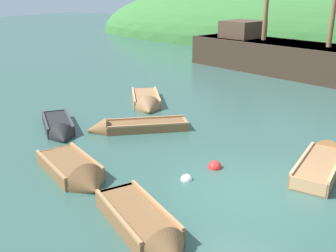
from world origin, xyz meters
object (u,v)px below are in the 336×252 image
Objects in this scene: sailing_ship at (287,61)px; buoy_red at (215,168)px; rowboat_near_dock at (59,129)px; rowboat_outer_right at (322,164)px; rowboat_center at (147,103)px; rowboat_far at (146,229)px; rowboat_outer_left at (76,174)px; rowboat_portside at (131,128)px; buoy_white at (186,180)px.

buoy_red is (1.33, -15.01, -0.72)m from sailing_ship.
buoy_red is at bearing 38.70° from rowboat_near_dock.
rowboat_center is (-8.02, 3.23, -0.04)m from rowboat_outer_right.
rowboat_far is (6.25, -4.02, 0.03)m from rowboat_near_dock.
rowboat_center is 7.95× the size of buoy_red.
rowboat_center reaches higher than buoy_red.
rowboat_near_dock is (-3.09, 2.62, -0.00)m from rowboat_outer_left.
rowboat_outer_right reaches higher than buoy_red.
rowboat_portside is 8.29× the size of buoy_red.
sailing_ship is 4.92× the size of rowboat_far.
rowboat_near_dock is 4.63m from rowboat_center.
rowboat_outer_left is 3.46m from rowboat_far.
rowboat_outer_left is 3.10m from buoy_white.
sailing_ship is at bearing 111.77° from rowboat_near_dock.
rowboat_outer_right is 4.08m from buoy_white.
rowboat_outer_left is 9.63× the size of buoy_white.
rowboat_outer_right reaches higher than rowboat_portside.
rowboat_portside is at bearing 143.62° from buoy_white.
sailing_ship is 14.20m from rowboat_outer_right.
rowboat_center is at bearing 153.01° from rowboat_far.
rowboat_portside is 10.84× the size of buoy_white.
rowboat_outer_right is 0.95× the size of rowboat_portside.
rowboat_center is at bearing 132.26° from rowboat_outer_left.
sailing_ship reaches higher than rowboat_portside.
sailing_ship is 17.58m from rowboat_outer_left.
rowboat_outer_left is 0.99× the size of rowboat_far.
rowboat_outer_left is 4.05m from rowboat_near_dock.
rowboat_outer_right is 1.06× the size of rowboat_far.
rowboat_outer_right is 1.14× the size of rowboat_near_dock.
rowboat_near_dock is at bearing -89.28° from sailing_ship.
rowboat_center is at bearing 117.09° from rowboat_near_dock.
rowboat_outer_left reaches higher than rowboat_far.
rowboat_portside is (1.25, -3.14, -0.02)m from rowboat_center.
rowboat_outer_left is at bearing -0.04° from rowboat_near_dock.
rowboat_portside is at bearing 127.56° from rowboat_outer_left.
rowboat_portside is (-0.80, 3.99, -0.02)m from rowboat_outer_left.
rowboat_far is at bearing 2.35° from rowboat_outer_left.
rowboat_far is (1.31, -18.87, -0.58)m from sailing_ship.
rowboat_center is at bearing 129.91° from buoy_white.
rowboat_outer_left is 0.93× the size of rowboat_center.
sailing_ship is at bearing 125.57° from rowboat_far.
buoy_red is (0.02, 3.85, -0.14)m from rowboat_far.
rowboat_center reaches higher than rowboat_outer_right.
sailing_ship reaches higher than buoy_white.
buoy_red reaches higher than buoy_white.
sailing_ship is at bearing -139.47° from rowboat_portside.
rowboat_outer_right is at bearing 38.76° from buoy_white.
buoy_red is at bearing 120.59° from rowboat_portside.
buoy_white is 0.76× the size of buoy_red.
rowboat_portside is at bearing 158.95° from buoy_red.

